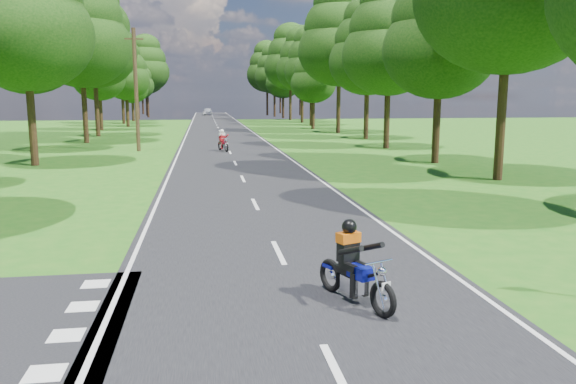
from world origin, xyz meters
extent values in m
plane|color=#1F6015|center=(0.00, 0.00, 0.00)|extent=(160.00, 160.00, 0.00)
cube|color=black|center=(0.00, 50.00, 0.01)|extent=(7.00, 140.00, 0.02)
cube|color=silver|center=(0.00, -4.00, 0.02)|extent=(0.12, 2.00, 0.01)
cube|color=silver|center=(0.00, 2.00, 0.02)|extent=(0.12, 2.00, 0.01)
cube|color=silver|center=(0.00, 8.00, 0.02)|extent=(0.12, 2.00, 0.01)
cube|color=silver|center=(0.00, 14.00, 0.02)|extent=(0.12, 2.00, 0.01)
cube|color=silver|center=(0.00, 20.00, 0.02)|extent=(0.12, 2.00, 0.01)
cube|color=silver|center=(0.00, 26.00, 0.02)|extent=(0.12, 2.00, 0.01)
cube|color=silver|center=(0.00, 32.00, 0.02)|extent=(0.12, 2.00, 0.01)
cube|color=silver|center=(0.00, 38.00, 0.02)|extent=(0.12, 2.00, 0.01)
cube|color=silver|center=(0.00, 44.00, 0.02)|extent=(0.12, 2.00, 0.01)
cube|color=silver|center=(0.00, 50.00, 0.02)|extent=(0.12, 2.00, 0.01)
cube|color=silver|center=(0.00, 56.00, 0.02)|extent=(0.12, 2.00, 0.01)
cube|color=silver|center=(0.00, 62.00, 0.02)|extent=(0.12, 2.00, 0.01)
cube|color=silver|center=(0.00, 68.00, 0.02)|extent=(0.12, 2.00, 0.01)
cube|color=silver|center=(0.00, 74.00, 0.02)|extent=(0.12, 2.00, 0.01)
cube|color=silver|center=(0.00, 80.00, 0.02)|extent=(0.12, 2.00, 0.01)
cube|color=silver|center=(0.00, 86.00, 0.02)|extent=(0.12, 2.00, 0.01)
cube|color=silver|center=(0.00, 92.00, 0.02)|extent=(0.12, 2.00, 0.01)
cube|color=silver|center=(0.00, 98.00, 0.02)|extent=(0.12, 2.00, 0.01)
cube|color=silver|center=(0.00, 104.00, 0.02)|extent=(0.12, 2.00, 0.01)
cube|color=silver|center=(0.00, 110.00, 0.02)|extent=(0.12, 2.00, 0.01)
cube|color=silver|center=(0.00, 116.00, 0.02)|extent=(0.12, 2.00, 0.01)
cube|color=silver|center=(-3.30, 50.00, 0.02)|extent=(0.10, 140.00, 0.01)
cube|color=silver|center=(3.30, 50.00, 0.02)|extent=(0.10, 140.00, 0.01)
cube|color=silver|center=(-3.80, -3.30, 0.02)|extent=(0.50, 0.50, 0.01)
cube|color=silver|center=(-3.80, -2.10, 0.02)|extent=(0.50, 0.50, 0.01)
cube|color=silver|center=(-3.80, -0.90, 0.02)|extent=(0.50, 0.50, 0.01)
cube|color=silver|center=(-3.80, 0.30, 0.02)|extent=(0.50, 0.50, 0.01)
cylinder|color=black|center=(-10.57, 20.76, 1.96)|extent=(0.40, 0.40, 3.91)
ellipsoid|color=#10330B|center=(-10.57, 20.76, 6.78)|extent=(6.85, 6.85, 5.82)
cylinder|color=black|center=(-12.94, 29.18, 1.90)|extent=(0.40, 0.40, 3.79)
ellipsoid|color=#10330B|center=(-12.94, 29.18, 6.57)|extent=(6.64, 6.64, 5.64)
ellipsoid|color=#10330B|center=(-12.94, 29.18, 8.41)|extent=(5.69, 5.69, 4.84)
cylinder|color=black|center=(-10.82, 35.60, 2.16)|extent=(0.40, 0.40, 4.32)
ellipsoid|color=#10330B|center=(-10.82, 35.60, 7.47)|extent=(7.56, 7.56, 6.42)
ellipsoid|color=#10330B|center=(-10.82, 35.60, 9.58)|extent=(6.48, 6.48, 5.51)
cylinder|color=black|center=(-11.26, 43.10, 2.20)|extent=(0.40, 0.40, 4.40)
ellipsoid|color=#10330B|center=(-11.26, 43.10, 7.62)|extent=(7.71, 7.71, 6.55)
ellipsoid|color=#10330B|center=(-11.26, 43.10, 9.77)|extent=(6.60, 6.60, 5.61)
ellipsoid|color=#10330B|center=(-11.26, 43.10, 11.92)|extent=(4.95, 4.95, 4.21)
cylinder|color=black|center=(-12.61, 52.78, 1.60)|extent=(0.40, 0.40, 3.20)
ellipsoid|color=#10330B|center=(-12.61, 52.78, 5.54)|extent=(5.60, 5.60, 4.76)
ellipsoid|color=#10330B|center=(-12.61, 52.78, 7.10)|extent=(4.80, 4.80, 4.08)
ellipsoid|color=#10330B|center=(-12.61, 52.78, 8.66)|extent=(3.60, 3.60, 3.06)
cylinder|color=black|center=(-10.75, 60.15, 1.61)|extent=(0.40, 0.40, 3.22)
ellipsoid|color=#10330B|center=(-10.75, 60.15, 5.58)|extent=(5.64, 5.64, 4.79)
ellipsoid|color=#10330B|center=(-10.75, 60.15, 7.15)|extent=(4.83, 4.83, 4.11)
ellipsoid|color=#10330B|center=(-10.75, 60.15, 8.72)|extent=(3.62, 3.62, 3.08)
cylinder|color=black|center=(-12.29, 67.91, 1.80)|extent=(0.40, 0.40, 3.61)
ellipsoid|color=#10330B|center=(-12.29, 67.91, 6.25)|extent=(6.31, 6.31, 5.37)
ellipsoid|color=#10330B|center=(-12.29, 67.91, 8.01)|extent=(5.41, 5.41, 4.60)
ellipsoid|color=#10330B|center=(-12.29, 67.91, 9.76)|extent=(4.06, 4.06, 3.45)
cylinder|color=black|center=(-11.94, 75.74, 1.33)|extent=(0.40, 0.40, 2.67)
ellipsoid|color=#10330B|center=(-11.94, 75.74, 4.62)|extent=(4.67, 4.67, 3.97)
ellipsoid|color=#10330B|center=(-11.94, 75.74, 5.92)|extent=(4.00, 4.00, 3.40)
ellipsoid|color=#10330B|center=(-11.94, 75.74, 7.22)|extent=(3.00, 3.00, 2.55)
cylinder|color=black|center=(-12.18, 84.90, 1.54)|extent=(0.40, 0.40, 3.09)
ellipsoid|color=#10330B|center=(-12.18, 84.90, 5.34)|extent=(5.40, 5.40, 4.59)
ellipsoid|color=#10330B|center=(-12.18, 84.90, 6.85)|extent=(4.63, 4.63, 3.93)
ellipsoid|color=#10330B|center=(-12.18, 84.90, 8.35)|extent=(3.47, 3.47, 2.95)
cylinder|color=black|center=(-11.23, 91.41, 2.24)|extent=(0.40, 0.40, 4.48)
ellipsoid|color=#10330B|center=(-11.23, 91.41, 7.75)|extent=(7.84, 7.84, 6.66)
ellipsoid|color=#10330B|center=(-11.23, 91.41, 9.94)|extent=(6.72, 6.72, 5.71)
ellipsoid|color=#10330B|center=(-11.23, 91.41, 12.12)|extent=(5.04, 5.04, 4.28)
cylinder|color=black|center=(-12.28, 100.39, 2.05)|extent=(0.40, 0.40, 4.09)
ellipsoid|color=#10330B|center=(-12.28, 100.39, 7.09)|extent=(7.16, 7.16, 6.09)
ellipsoid|color=#10330B|center=(-12.28, 100.39, 9.08)|extent=(6.14, 6.14, 5.22)
ellipsoid|color=#10330B|center=(-12.28, 100.39, 11.08)|extent=(4.61, 4.61, 3.92)
cylinder|color=black|center=(11.06, 12.20, 2.28)|extent=(0.40, 0.40, 4.56)
cylinder|color=black|center=(10.92, 18.69, 1.75)|extent=(0.40, 0.40, 3.49)
ellipsoid|color=#10330B|center=(10.92, 18.69, 6.05)|extent=(6.12, 6.12, 5.20)
ellipsoid|color=#10330B|center=(10.92, 18.69, 7.75)|extent=(5.24, 5.24, 4.46)
cylinder|color=black|center=(11.06, 27.58, 1.85)|extent=(0.40, 0.40, 3.69)
ellipsoid|color=#10330B|center=(11.06, 27.58, 6.39)|extent=(6.46, 6.46, 5.49)
ellipsoid|color=#10330B|center=(11.06, 27.58, 8.19)|extent=(5.54, 5.54, 4.71)
ellipsoid|color=#10330B|center=(11.06, 27.58, 9.99)|extent=(4.15, 4.15, 3.53)
cylinder|color=black|center=(12.17, 36.42, 1.87)|extent=(0.40, 0.40, 3.74)
ellipsoid|color=#10330B|center=(12.17, 36.42, 6.48)|extent=(6.55, 6.55, 5.57)
ellipsoid|color=#10330B|center=(12.17, 36.42, 8.31)|extent=(5.62, 5.62, 4.77)
ellipsoid|color=#10330B|center=(12.17, 36.42, 10.13)|extent=(4.21, 4.21, 3.58)
cylinder|color=black|center=(11.72, 44.72, 2.32)|extent=(0.40, 0.40, 4.64)
ellipsoid|color=#10330B|center=(11.72, 44.72, 8.04)|extent=(8.12, 8.12, 6.91)
ellipsoid|color=#10330B|center=(11.72, 44.72, 10.30)|extent=(6.96, 6.96, 5.92)
ellipsoid|color=#10330B|center=(11.72, 44.72, 12.56)|extent=(5.22, 5.22, 4.44)
cylinder|color=black|center=(10.55, 51.92, 1.45)|extent=(0.40, 0.40, 2.91)
ellipsoid|color=#10330B|center=(10.55, 51.92, 5.03)|extent=(5.09, 5.09, 4.33)
ellipsoid|color=#10330B|center=(10.55, 51.92, 6.45)|extent=(4.36, 4.36, 3.71)
ellipsoid|color=#10330B|center=(10.55, 51.92, 7.87)|extent=(3.27, 3.27, 2.78)
cylinder|color=black|center=(11.77, 59.40, 1.94)|extent=(0.40, 0.40, 3.88)
ellipsoid|color=#10330B|center=(11.77, 59.40, 6.71)|extent=(6.78, 6.78, 5.77)
ellipsoid|color=#10330B|center=(11.77, 59.40, 8.60)|extent=(5.81, 5.81, 4.94)
ellipsoid|color=#10330B|center=(11.77, 59.40, 10.49)|extent=(4.36, 4.36, 3.71)
cylinder|color=black|center=(12.10, 67.87, 2.09)|extent=(0.40, 0.40, 4.18)
ellipsoid|color=#10330B|center=(12.10, 67.87, 7.23)|extent=(7.31, 7.31, 6.21)
ellipsoid|color=#10330B|center=(12.10, 67.87, 9.27)|extent=(6.27, 6.27, 5.33)
ellipsoid|color=#10330B|center=(12.10, 67.87, 11.31)|extent=(4.70, 4.70, 4.00)
cylinder|color=black|center=(11.80, 76.83, 2.32)|extent=(0.40, 0.40, 4.63)
ellipsoid|color=#10330B|center=(11.80, 76.83, 8.02)|extent=(8.11, 8.11, 6.89)
ellipsoid|color=#10330B|center=(11.80, 76.83, 10.28)|extent=(6.95, 6.95, 5.91)
ellipsoid|color=#10330B|center=(11.80, 76.83, 12.54)|extent=(5.21, 5.21, 4.43)
cylinder|color=black|center=(11.69, 84.12, 1.68)|extent=(0.40, 0.40, 3.36)
ellipsoid|color=#10330B|center=(11.69, 84.12, 5.82)|extent=(5.88, 5.88, 5.00)
ellipsoid|color=#10330B|center=(11.69, 84.12, 7.46)|extent=(5.04, 5.04, 4.29)
ellipsoid|color=#10330B|center=(11.69, 84.12, 9.10)|extent=(3.78, 3.78, 3.21)
cylinder|color=black|center=(11.14, 91.34, 2.04)|extent=(0.40, 0.40, 4.09)
ellipsoid|color=#10330B|center=(11.14, 91.34, 7.07)|extent=(7.15, 7.15, 6.08)
ellipsoid|color=#10330B|center=(11.14, 91.34, 9.07)|extent=(6.13, 6.13, 5.21)
ellipsoid|color=#10330B|center=(11.14, 91.34, 11.06)|extent=(4.60, 4.60, 3.91)
cylinder|color=black|center=(10.68, 99.10, 2.24)|extent=(0.40, 0.40, 4.48)
ellipsoid|color=#10330B|center=(10.68, 99.10, 7.76)|extent=(7.84, 7.84, 6.66)
ellipsoid|color=#10330B|center=(10.68, 99.10, 9.94)|extent=(6.72, 6.72, 5.71)
ellipsoid|color=#10330B|center=(10.68, 99.10, 12.13)|extent=(5.04, 5.04, 4.28)
cylinder|color=black|center=(-14.00, 110.00, 1.92)|extent=(0.40, 0.40, 3.84)
ellipsoid|color=#10330B|center=(-14.00, 110.00, 6.65)|extent=(6.72, 6.72, 5.71)
ellipsoid|color=#10330B|center=(-14.00, 110.00, 8.52)|extent=(5.76, 5.76, 4.90)
ellipsoid|color=#10330B|center=(-14.00, 110.00, 10.39)|extent=(4.32, 4.32, 3.67)
cylinder|color=black|center=(15.00, 112.00, 2.08)|extent=(0.40, 0.40, 4.16)
ellipsoid|color=#10330B|center=(15.00, 112.00, 7.20)|extent=(7.28, 7.28, 6.19)
ellipsoid|color=#10330B|center=(15.00, 112.00, 9.23)|extent=(6.24, 6.24, 5.30)
ellipsoid|color=#10330B|center=(15.00, 112.00, 11.26)|extent=(4.68, 4.68, 3.98)
cylinder|color=black|center=(-16.00, 95.00, 1.76)|extent=(0.40, 0.40, 3.52)
ellipsoid|color=#10330B|center=(-16.00, 95.00, 6.09)|extent=(6.16, 6.16, 5.24)
ellipsoid|color=#10330B|center=(-16.00, 95.00, 7.81)|extent=(5.28, 5.28, 4.49)
ellipsoid|color=#10330B|center=(-16.00, 95.00, 9.53)|extent=(3.96, 3.96, 3.37)
cylinder|color=black|center=(17.00, 98.00, 2.24)|extent=(0.40, 0.40, 4.48)
ellipsoid|color=#10330B|center=(17.00, 98.00, 7.76)|extent=(7.84, 7.84, 6.66)
ellipsoid|color=#10330B|center=(17.00, 98.00, 9.94)|extent=(6.72, 6.72, 5.71)
ellipsoid|color=#10330B|center=(17.00, 98.00, 12.12)|extent=(5.04, 5.04, 4.28)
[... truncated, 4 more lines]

